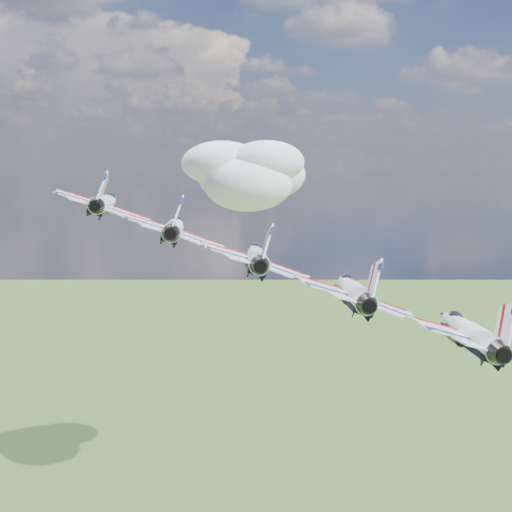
{
  "coord_description": "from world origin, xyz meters",
  "views": [
    {
      "loc": [
        9.86,
        -89.68,
        161.52
      ],
      "look_at": [
        13.96,
        -13.25,
        151.61
      ],
      "focal_mm": 50.0,
      "sensor_mm": 36.0,
      "label": 1
    }
  ],
  "objects_px": {
    "jet_1": "(175,227)",
    "jet_2": "(256,256)",
    "jet_0": "(106,203)",
    "jet_4": "(468,331)",
    "jet_3": "(352,290)"
  },
  "relations": [
    {
      "from": "jet_2",
      "to": "jet_3",
      "type": "height_order",
      "value": "jet_2"
    },
    {
      "from": "jet_1",
      "to": "jet_2",
      "type": "relative_size",
      "value": 1.0
    },
    {
      "from": "jet_0",
      "to": "jet_2",
      "type": "height_order",
      "value": "jet_0"
    },
    {
      "from": "jet_4",
      "to": "jet_1",
      "type": "bearing_deg",
      "value": 140.93
    },
    {
      "from": "jet_0",
      "to": "jet_4",
      "type": "bearing_deg",
      "value": -39.07
    },
    {
      "from": "jet_3",
      "to": "jet_1",
      "type": "bearing_deg",
      "value": 140.93
    },
    {
      "from": "jet_1",
      "to": "jet_2",
      "type": "bearing_deg",
      "value": -39.07
    },
    {
      "from": "jet_1",
      "to": "jet_4",
      "type": "height_order",
      "value": "jet_1"
    },
    {
      "from": "jet_3",
      "to": "jet_4",
      "type": "distance_m",
      "value": 12.06
    },
    {
      "from": "jet_0",
      "to": "jet_4",
      "type": "height_order",
      "value": "jet_0"
    },
    {
      "from": "jet_2",
      "to": "jet_4",
      "type": "height_order",
      "value": "jet_2"
    },
    {
      "from": "jet_2",
      "to": "jet_0",
      "type": "bearing_deg",
      "value": 140.93
    },
    {
      "from": "jet_0",
      "to": "jet_2",
      "type": "bearing_deg",
      "value": -39.07
    },
    {
      "from": "jet_0",
      "to": "jet_2",
      "type": "relative_size",
      "value": 1.0
    },
    {
      "from": "jet_1",
      "to": "jet_3",
      "type": "bearing_deg",
      "value": -39.07
    }
  ]
}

